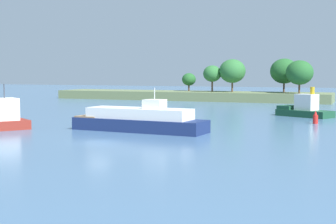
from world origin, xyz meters
TOP-DOWN VIEW (x-y plane):
  - ground_plane at (0.00, 0.00)m, footprint 400.00×400.00m
  - treeline_island at (-12.23, 78.52)m, footprint 72.49×13.01m
  - white_riverboat at (-0.37, 10.55)m, footprint 17.27×5.62m
  - tugboat at (16.01, 38.79)m, footprint 9.66×7.39m
  - channel_buoy_red at (18.89, 27.81)m, footprint 0.70×0.70m

SIDE VIEW (x-z plane):
  - ground_plane at x=0.00m, z-range 0.00..0.00m
  - channel_buoy_red at x=18.89m, z-range -0.14..1.76m
  - tugboat at x=16.01m, z-range -1.21..3.68m
  - white_riverboat at x=-0.37m, z-range -1.33..4.01m
  - treeline_island at x=-12.23m, z-range -2.30..8.37m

